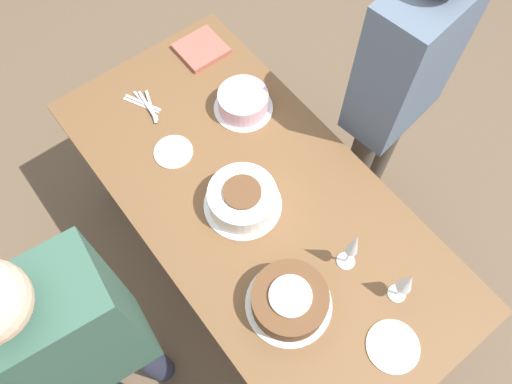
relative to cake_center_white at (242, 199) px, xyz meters
name	(u,v)px	position (x,y,z in m)	size (l,w,h in m)	color
ground_plane	(256,264)	(0.01, 0.06, -0.82)	(12.00, 12.00, 0.00)	brown
dining_table	(256,210)	(0.01, 0.06, -0.16)	(1.74, 0.85, 0.77)	brown
cake_center_white	(242,199)	(0.00, 0.00, 0.00)	(0.29, 0.29, 0.11)	white
cake_front_chocolate	(289,300)	(0.39, -0.10, 0.00)	(0.30, 0.30, 0.11)	white
cake_back_decorated	(243,102)	(-0.35, 0.27, -0.01)	(0.24, 0.24, 0.09)	white
wine_glass_near	(407,283)	(0.59, 0.21, 0.08)	(0.06, 0.06, 0.19)	silver
wine_glass_far	(353,245)	(0.40, 0.15, 0.11)	(0.07, 0.07, 0.24)	silver
dessert_plate_left	(173,152)	(-0.35, -0.08, -0.05)	(0.15, 0.15, 0.01)	beige
dessert_plate_right	(393,346)	(0.71, 0.08, -0.05)	(0.18, 0.18, 0.01)	beige
fork_pile	(146,105)	(-0.60, -0.04, -0.04)	(0.20, 0.10, 0.01)	silver
napkin_stack	(201,49)	(-0.71, 0.31, -0.04)	(0.19, 0.19, 0.02)	#B75B4C
person_cutting	(76,349)	(0.14, -0.71, 0.12)	(0.26, 0.42, 1.57)	#2D334C
person_watching	(400,84)	(0.02, 0.75, 0.10)	(0.27, 0.43, 1.54)	#4C4238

